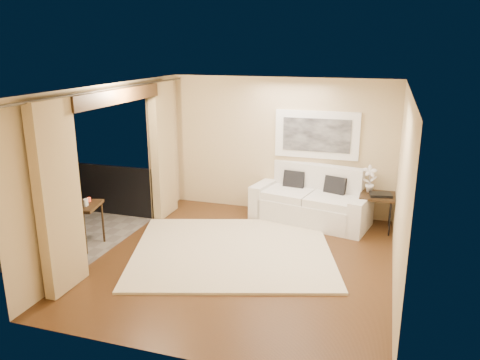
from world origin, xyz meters
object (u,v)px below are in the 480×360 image
at_px(orchid, 370,179).
at_px(ice_bucket, 72,196).
at_px(sofa, 312,202).
at_px(bistro_table, 80,209).
at_px(side_table, 377,198).
at_px(balcony_chair_far, 58,196).
at_px(balcony_chair_near, 42,223).

distance_m(orchid, ice_bucket, 5.27).
distance_m(sofa, ice_bucket, 4.38).
bearing_deg(bistro_table, orchid, 27.57).
xyz_separation_m(sofa, side_table, (1.20, -0.10, 0.24)).
bearing_deg(balcony_chair_far, side_table, -146.52).
bearing_deg(orchid, balcony_chair_far, -162.43).
distance_m(orchid, balcony_chair_far, 5.76).
xyz_separation_m(side_table, ice_bucket, (-4.91, -2.18, 0.22)).
height_order(balcony_chair_near, ice_bucket, balcony_chair_near).
bearing_deg(balcony_chair_far, sofa, -141.39).
relative_size(orchid, balcony_chair_near, 0.53).
distance_m(side_table, orchid, 0.37).
relative_size(bistro_table, balcony_chair_far, 0.73).
bearing_deg(orchid, bistro_table, -152.43).
xyz_separation_m(sofa, balcony_chair_far, (-4.45, -1.72, 0.22)).
distance_m(balcony_chair_far, balcony_chair_near, 1.29).
distance_m(bistro_table, ice_bucket, 0.28).
distance_m(sofa, side_table, 1.23).
bearing_deg(ice_bucket, bistro_table, -22.51).
relative_size(side_table, ice_bucket, 3.35).
distance_m(bistro_table, balcony_chair_far, 1.13).
height_order(orchid, balcony_chair_far, orchid).
relative_size(balcony_chair_far, balcony_chair_near, 1.07).
distance_m(orchid, bistro_table, 5.14).
height_order(orchid, ice_bucket, orchid).
height_order(bistro_table, ice_bucket, ice_bucket).
bearing_deg(balcony_chair_near, ice_bucket, 62.93).
xyz_separation_m(side_table, bistro_table, (-4.71, -2.26, 0.04)).
bearing_deg(balcony_chair_far, orchid, -145.01).
height_order(side_table, orchid, orchid).
bearing_deg(side_table, ice_bucket, -156.01).
bearing_deg(side_table, bistro_table, -154.33).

